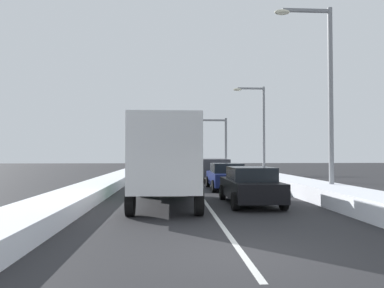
{
  "coord_description": "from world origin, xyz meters",
  "views": [
    {
      "loc": [
        -1.45,
        -7.21,
        2.03
      ],
      "look_at": [
        0.46,
        24.94,
        2.95
      ],
      "focal_mm": 33.45,
      "sensor_mm": 36.0,
      "label": 1
    }
  ],
  "objects_px": {
    "suv_charcoal_right_lane_third": "(212,168)",
    "street_lamp_right_near": "(323,85)",
    "suv_tan_center_lane_third": "(170,167)",
    "traffic_light_gantry": "(194,131)",
    "street_lamp_right_mid": "(259,123)",
    "sedan_white_center_lane_second": "(166,174)",
    "sedan_black_right_lane_nearest": "(250,185)",
    "box_truck_center_lane_nearest": "(166,157)",
    "sedan_navy_right_lane_second": "(226,176)"
  },
  "relations": [
    {
      "from": "suv_charcoal_right_lane_third",
      "to": "street_lamp_right_near",
      "type": "xyz_separation_m",
      "value": [
        3.72,
        -11.17,
        4.14
      ]
    },
    {
      "from": "suv_tan_center_lane_third",
      "to": "traffic_light_gantry",
      "type": "distance_m",
      "value": 13.28
    },
    {
      "from": "street_lamp_right_mid",
      "to": "suv_tan_center_lane_third",
      "type": "bearing_deg",
      "value": -174.91
    },
    {
      "from": "sedan_white_center_lane_second",
      "to": "traffic_light_gantry",
      "type": "height_order",
      "value": "traffic_light_gantry"
    },
    {
      "from": "sedan_white_center_lane_second",
      "to": "traffic_light_gantry",
      "type": "xyz_separation_m",
      "value": [
        2.93,
        18.6,
        3.96
      ]
    },
    {
      "from": "traffic_light_gantry",
      "to": "street_lamp_right_near",
      "type": "xyz_separation_m",
      "value": [
        4.23,
        -25.3,
        0.43
      ]
    },
    {
      "from": "sedan_black_right_lane_nearest",
      "to": "street_lamp_right_mid",
      "type": "relative_size",
      "value": 0.59
    },
    {
      "from": "suv_charcoal_right_lane_third",
      "to": "street_lamp_right_mid",
      "type": "bearing_deg",
      "value": 29.12
    },
    {
      "from": "suv_tan_center_lane_third",
      "to": "street_lamp_right_near",
      "type": "relative_size",
      "value": 0.56
    },
    {
      "from": "sedan_white_center_lane_second",
      "to": "traffic_light_gantry",
      "type": "relative_size",
      "value": 0.42
    },
    {
      "from": "box_truck_center_lane_nearest",
      "to": "street_lamp_right_near",
      "type": "height_order",
      "value": "street_lamp_right_near"
    },
    {
      "from": "street_lamp_right_near",
      "to": "sedan_black_right_lane_nearest",
      "type": "bearing_deg",
      "value": -159.58
    },
    {
      "from": "sedan_white_center_lane_second",
      "to": "suv_tan_center_lane_third",
      "type": "xyz_separation_m",
      "value": [
        0.21,
        6.15,
        0.25
      ]
    },
    {
      "from": "box_truck_center_lane_nearest",
      "to": "sedan_white_center_lane_second",
      "type": "xyz_separation_m",
      "value": [
        -0.11,
        8.11,
        -1.14
      ]
    },
    {
      "from": "suv_tan_center_lane_third",
      "to": "sedan_navy_right_lane_second",
      "type": "bearing_deg",
      "value": -68.0
    },
    {
      "from": "sedan_black_right_lane_nearest",
      "to": "suv_charcoal_right_lane_third",
      "type": "relative_size",
      "value": 0.92
    },
    {
      "from": "suv_charcoal_right_lane_third",
      "to": "sedan_white_center_lane_second",
      "type": "distance_m",
      "value": 5.66
    },
    {
      "from": "sedan_black_right_lane_nearest",
      "to": "street_lamp_right_near",
      "type": "height_order",
      "value": "street_lamp_right_near"
    },
    {
      "from": "sedan_black_right_lane_nearest",
      "to": "street_lamp_right_near",
      "type": "bearing_deg",
      "value": 20.42
    },
    {
      "from": "traffic_light_gantry",
      "to": "street_lamp_right_near",
      "type": "bearing_deg",
      "value": -80.51
    },
    {
      "from": "sedan_white_center_lane_second",
      "to": "street_lamp_right_near",
      "type": "xyz_separation_m",
      "value": [
        7.16,
        -6.69,
        4.39
      ]
    },
    {
      "from": "sedan_black_right_lane_nearest",
      "to": "suv_charcoal_right_lane_third",
      "type": "distance_m",
      "value": 12.54
    },
    {
      "from": "sedan_navy_right_lane_second",
      "to": "street_lamp_right_near",
      "type": "distance_m",
      "value": 7.44
    },
    {
      "from": "sedan_black_right_lane_nearest",
      "to": "suv_tan_center_lane_third",
      "type": "distance_m",
      "value": 14.58
    },
    {
      "from": "box_truck_center_lane_nearest",
      "to": "traffic_light_gantry",
      "type": "height_order",
      "value": "traffic_light_gantry"
    },
    {
      "from": "suv_tan_center_lane_third",
      "to": "street_lamp_right_mid",
      "type": "distance_m",
      "value": 8.25
    },
    {
      "from": "suv_tan_center_lane_third",
      "to": "street_lamp_right_near",
      "type": "xyz_separation_m",
      "value": [
        6.95,
        -12.84,
        4.14
      ]
    },
    {
      "from": "sedan_white_center_lane_second",
      "to": "suv_tan_center_lane_third",
      "type": "distance_m",
      "value": 6.16
    },
    {
      "from": "sedan_black_right_lane_nearest",
      "to": "traffic_light_gantry",
      "type": "distance_m",
      "value": 26.96
    },
    {
      "from": "traffic_light_gantry",
      "to": "box_truck_center_lane_nearest",
      "type": "bearing_deg",
      "value": -96.04
    },
    {
      "from": "sedan_navy_right_lane_second",
      "to": "sedan_white_center_lane_second",
      "type": "distance_m",
      "value": 3.99
    },
    {
      "from": "suv_charcoal_right_lane_third",
      "to": "street_lamp_right_mid",
      "type": "xyz_separation_m",
      "value": [
        4.17,
        2.32,
        3.59
      ]
    },
    {
      "from": "street_lamp_right_near",
      "to": "suv_tan_center_lane_third",
      "type": "bearing_deg",
      "value": 118.41
    },
    {
      "from": "sedan_black_right_lane_nearest",
      "to": "sedan_white_center_lane_second",
      "type": "height_order",
      "value": "same"
    },
    {
      "from": "suv_charcoal_right_lane_third",
      "to": "street_lamp_right_mid",
      "type": "distance_m",
      "value": 5.97
    },
    {
      "from": "sedan_navy_right_lane_second",
      "to": "sedan_white_center_lane_second",
      "type": "bearing_deg",
      "value": 150.83
    },
    {
      "from": "sedan_navy_right_lane_second",
      "to": "traffic_light_gantry",
      "type": "height_order",
      "value": "traffic_light_gantry"
    },
    {
      "from": "traffic_light_gantry",
      "to": "street_lamp_right_near",
      "type": "distance_m",
      "value": 25.65
    },
    {
      "from": "sedan_navy_right_lane_second",
      "to": "street_lamp_right_mid",
      "type": "xyz_separation_m",
      "value": [
        4.13,
        8.75,
        3.84
      ]
    },
    {
      "from": "suv_tan_center_lane_third",
      "to": "sedan_black_right_lane_nearest",
      "type": "bearing_deg",
      "value": -76.96
    },
    {
      "from": "street_lamp_right_near",
      "to": "street_lamp_right_mid",
      "type": "xyz_separation_m",
      "value": [
        0.45,
        13.5,
        -0.55
      ]
    },
    {
      "from": "sedan_navy_right_lane_second",
      "to": "traffic_light_gantry",
      "type": "xyz_separation_m",
      "value": [
        -0.55,
        20.55,
        3.96
      ]
    },
    {
      "from": "sedan_black_right_lane_nearest",
      "to": "box_truck_center_lane_nearest",
      "type": "xyz_separation_m",
      "value": [
        -3.39,
        -0.06,
        1.14
      ]
    },
    {
      "from": "suv_tan_center_lane_third",
      "to": "street_lamp_right_near",
      "type": "distance_m",
      "value": 15.17
    },
    {
      "from": "traffic_light_gantry",
      "to": "street_lamp_right_mid",
      "type": "distance_m",
      "value": 12.69
    },
    {
      "from": "sedan_white_center_lane_second",
      "to": "street_lamp_right_mid",
      "type": "height_order",
      "value": "street_lamp_right_mid"
    },
    {
      "from": "box_truck_center_lane_nearest",
      "to": "street_lamp_right_mid",
      "type": "height_order",
      "value": "street_lamp_right_mid"
    },
    {
      "from": "sedan_black_right_lane_nearest",
      "to": "street_lamp_right_mid",
      "type": "bearing_deg",
      "value": 74.53
    },
    {
      "from": "sedan_white_center_lane_second",
      "to": "street_lamp_right_near",
      "type": "distance_m",
      "value": 10.74
    },
    {
      "from": "sedan_black_right_lane_nearest",
      "to": "sedan_white_center_lane_second",
      "type": "relative_size",
      "value": 1.0
    }
  ]
}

